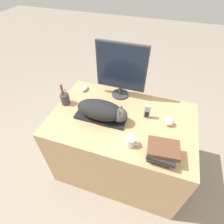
{
  "coord_description": "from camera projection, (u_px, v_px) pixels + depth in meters",
  "views": [
    {
      "loc": [
        0.24,
        -0.61,
        1.84
      ],
      "look_at": [
        -0.09,
        0.38,
        0.83
      ],
      "focal_mm": 28.0,
      "sensor_mm": 36.0,
      "label": 1
    }
  ],
  "objects": [
    {
      "name": "book_stack",
      "position": [
        162.0,
        152.0,
        1.16
      ],
      "size": [
        0.22,
        0.18,
        0.12
      ],
      "color": "black",
      "rests_on": "desk"
    },
    {
      "name": "pen_cup",
      "position": [
        65.0,
        99.0,
        1.58
      ],
      "size": [
        0.08,
        0.08,
        0.22
      ],
      "color": "#38383D",
      "rests_on": "desk"
    },
    {
      "name": "keyboard",
      "position": [
        101.0,
        117.0,
        1.47
      ],
      "size": [
        0.43,
        0.15,
        0.02
      ],
      "color": "black",
      "rests_on": "desk"
    },
    {
      "name": "cat",
      "position": [
        103.0,
        110.0,
        1.41
      ],
      "size": [
        0.42,
        0.19,
        0.15
      ],
      "color": "black",
      "rests_on": "keyboard"
    },
    {
      "name": "desk",
      "position": [
        121.0,
        145.0,
        1.75
      ],
      "size": [
        1.22,
        0.79,
        0.77
      ],
      "color": "tan",
      "rests_on": "ground_plane"
    },
    {
      "name": "ground_plane",
      "position": [
        108.0,
        198.0,
        1.75
      ],
      "size": [
        12.0,
        12.0,
        0.0
      ],
      "primitive_type": "plane",
      "color": "gray"
    },
    {
      "name": "baseball",
      "position": [
        169.0,
        122.0,
        1.4
      ],
      "size": [
        0.07,
        0.07,
        0.07
      ],
      "color": "silver",
      "rests_on": "desk"
    },
    {
      "name": "coffee_mug",
      "position": [
        131.0,
        142.0,
        1.26
      ],
      "size": [
        0.1,
        0.07,
        0.08
      ],
      "color": "silver",
      "rests_on": "desk"
    },
    {
      "name": "phone",
      "position": [
        147.0,
        112.0,
        1.44
      ],
      "size": [
        0.05,
        0.03,
        0.13
      ],
      "color": "#99999E",
      "rests_on": "desk"
    },
    {
      "name": "monitor",
      "position": [
        121.0,
        69.0,
        1.51
      ],
      "size": [
        0.45,
        0.16,
        0.52
      ],
      "color": "#333338",
      "rests_on": "desk"
    },
    {
      "name": "computer_mouse",
      "position": [
        85.0,
        88.0,
        1.75
      ],
      "size": [
        0.05,
        0.1,
        0.04
      ],
      "color": "silver",
      "rests_on": "desk"
    }
  ]
}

